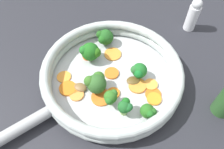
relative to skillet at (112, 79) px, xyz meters
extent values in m
plane|color=#24252B|center=(0.00, 0.00, -0.01)|extent=(4.00, 4.00, 0.00)
cylinder|color=#B2B5B7|center=(0.00, 0.00, 0.00)|extent=(0.31, 0.31, 0.01)
torus|color=#ABB5B2|center=(0.00, 0.00, 0.02)|extent=(0.34, 0.34, 0.02)
torus|color=#ABB5B2|center=(0.00, 0.00, 0.04)|extent=(0.34, 0.34, 0.02)
cylinder|color=#999B9E|center=(0.14, -0.23, 0.02)|extent=(0.14, 0.21, 0.03)
sphere|color=#B6B4B9|center=(0.04, -0.15, 0.01)|extent=(0.01, 0.01, 0.01)
sphere|color=#B0B9B7|center=(0.12, -0.10, 0.01)|extent=(0.01, 0.01, 0.01)
cylinder|color=orange|center=(-0.01, -0.12, 0.01)|extent=(0.04, 0.04, 0.00)
cylinder|color=orange|center=(0.03, 0.06, 0.01)|extent=(0.05, 0.05, 0.01)
cylinder|color=orange|center=(0.07, 0.09, 0.01)|extent=(0.05, 0.05, 0.01)
cylinder|color=orange|center=(0.03, -0.09, 0.01)|extent=(0.04, 0.04, 0.01)
cylinder|color=orange|center=(0.02, -0.11, 0.01)|extent=(0.06, 0.06, 0.01)
cylinder|color=orange|center=(0.04, -0.09, 0.01)|extent=(0.05, 0.05, 0.00)
cylinder|color=orange|center=(-0.08, -0.06, 0.01)|extent=(0.04, 0.04, 0.00)
cylinder|color=#F6973B|center=(0.03, 0.09, 0.01)|extent=(0.04, 0.04, 0.01)
cylinder|color=orange|center=(-0.08, 0.01, 0.01)|extent=(0.05, 0.05, 0.00)
cylinder|color=orange|center=(0.05, 0.00, 0.01)|extent=(0.04, 0.04, 0.00)
cylinder|color=orange|center=(0.05, -0.03, 0.01)|extent=(0.06, 0.06, 0.00)
cylinder|color=orange|center=(-0.01, 0.00, 0.01)|extent=(0.05, 0.05, 0.00)
cylinder|color=orange|center=(0.05, 0.09, 0.01)|extent=(0.05, 0.05, 0.00)
cylinder|color=#85B35C|center=(0.10, 0.02, 0.01)|extent=(0.02, 0.02, 0.02)
sphere|color=#1C5723|center=(0.10, 0.02, 0.03)|extent=(0.03, 0.03, 0.03)
sphere|color=#1C5828|center=(0.10, 0.03, 0.04)|extent=(0.02, 0.02, 0.02)
sphere|color=#1A5A23|center=(0.10, 0.03, 0.04)|extent=(0.01, 0.01, 0.01)
sphere|color=#165719|center=(0.09, 0.02, 0.04)|extent=(0.02, 0.02, 0.02)
cylinder|color=#68974F|center=(0.07, -0.01, 0.01)|extent=(0.01, 0.01, 0.02)
sphere|color=#2C661F|center=(0.07, -0.01, 0.03)|extent=(0.03, 0.03, 0.03)
sphere|color=#24611F|center=(0.08, -0.01, 0.03)|extent=(0.02, 0.02, 0.02)
sphere|color=#2F6C1C|center=(0.06, 0.00, 0.04)|extent=(0.01, 0.01, 0.01)
sphere|color=#2A6424|center=(0.06, 0.00, 0.04)|extent=(0.02, 0.02, 0.02)
cylinder|color=#698B4A|center=(0.03, -0.04, 0.01)|extent=(0.01, 0.01, 0.02)
sphere|color=#2D5925|center=(0.03, -0.04, 0.03)|extent=(0.05, 0.05, 0.05)
sphere|color=#326121|center=(0.03, -0.05, 0.04)|extent=(0.03, 0.03, 0.03)
sphere|color=#2E601E|center=(0.02, -0.03, 0.04)|extent=(0.03, 0.03, 0.03)
cylinder|color=#608B52|center=(0.10, 0.07, 0.01)|extent=(0.02, 0.02, 0.01)
sphere|color=#255E1C|center=(0.10, 0.07, 0.03)|extent=(0.03, 0.03, 0.03)
sphere|color=#1D5C1D|center=(0.11, 0.07, 0.03)|extent=(0.02, 0.02, 0.02)
sphere|color=#2D5416|center=(0.12, 0.07, 0.03)|extent=(0.01, 0.01, 0.01)
sphere|color=#245F1F|center=(0.11, 0.08, 0.03)|extent=(0.02, 0.02, 0.02)
cylinder|color=#71965D|center=(-0.12, -0.01, 0.01)|extent=(0.01, 0.01, 0.01)
sphere|color=#1E541C|center=(-0.12, -0.01, 0.03)|extent=(0.04, 0.04, 0.04)
sphere|color=#1D4E18|center=(-0.12, -0.02, 0.04)|extent=(0.02, 0.02, 0.02)
sphere|color=#1D5819|center=(-0.11, -0.02, 0.03)|extent=(0.02, 0.02, 0.02)
cylinder|color=#73A65F|center=(0.00, 0.07, 0.01)|extent=(0.01, 0.01, 0.02)
sphere|color=#1A6122|center=(0.00, 0.07, 0.03)|extent=(0.04, 0.04, 0.04)
sphere|color=#245B29|center=(0.00, 0.05, 0.03)|extent=(0.02, 0.02, 0.02)
sphere|color=#146323|center=(0.01, 0.06, 0.03)|extent=(0.02, 0.02, 0.02)
cylinder|color=#6A8553|center=(-0.06, -0.05, 0.01)|extent=(0.02, 0.02, 0.02)
sphere|color=#1C5F1A|center=(-0.06, -0.05, 0.03)|extent=(0.05, 0.05, 0.05)
sphere|color=#1F6721|center=(-0.06, -0.07, 0.04)|extent=(0.02, 0.02, 0.02)
sphere|color=#266014|center=(-0.06, -0.04, 0.04)|extent=(0.03, 0.03, 0.03)
ellipsoid|color=brown|center=(0.03, -0.08, 0.01)|extent=(0.04, 0.04, 0.01)
ellipsoid|color=brown|center=(0.01, 0.05, 0.01)|extent=(0.03, 0.04, 0.01)
cylinder|color=white|center=(-0.18, 0.24, 0.03)|extent=(0.03, 0.03, 0.08)
sphere|color=silver|center=(-0.18, 0.24, 0.08)|extent=(0.03, 0.03, 0.03)
camera|label=1|loc=(0.31, -0.02, 0.45)|focal=35.00mm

